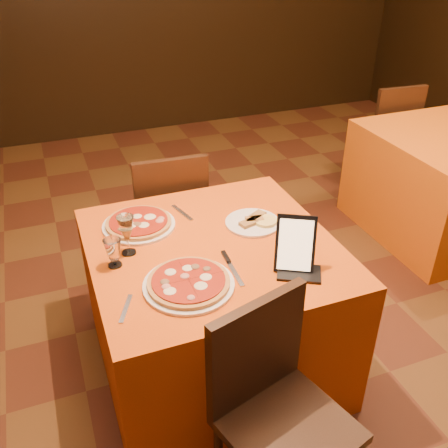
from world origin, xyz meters
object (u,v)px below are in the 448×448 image
object	(u,v)px
pizza_near	(189,283)
pizza_far	(139,224)
main_table	(213,308)
chair_side_far	(381,134)
water_glass	(113,253)
tablet	(295,244)
chair_main_far	(168,215)
wine_glass	(127,235)
chair_main_near	(288,428)

from	to	relation	value
pizza_near	pizza_far	distance (m)	0.53
main_table	chair_side_far	world-z (taller)	chair_side_far
water_glass	tablet	world-z (taller)	tablet
chair_main_far	tablet	size ratio (longest dim) A/B	3.73
main_table	chair_main_far	size ratio (longest dim) A/B	1.21
wine_glass	chair_main_near	bearing A→B (deg)	-66.96
water_glass	pizza_far	bearing A→B (deg)	59.12
pizza_far	wine_glass	size ratio (longest dim) A/B	1.84
chair_main_near	wine_glass	xyz separation A→B (m)	(-0.37, 0.86, 0.39)
chair_side_far	wine_glass	world-z (taller)	wine_glass
tablet	main_table	bearing A→B (deg)	161.51
chair_side_far	wine_glass	xyz separation A→B (m)	(-2.43, -1.43, 0.39)
main_table	pizza_far	xyz separation A→B (m)	(-0.28, 0.27, 0.39)
main_table	pizza_near	xyz separation A→B (m)	(-0.19, -0.25, 0.39)
chair_main_far	water_glass	world-z (taller)	chair_main_far
chair_main_near	pizza_far	xyz separation A→B (m)	(-0.28, 1.07, 0.31)
main_table	pizza_near	size ratio (longest dim) A/B	2.96
wine_glass	water_glass	bearing A→B (deg)	-136.03
main_table	chair_side_far	xyz separation A→B (m)	(2.07, 1.50, 0.08)
main_table	tablet	world-z (taller)	tablet
pizza_far	chair_side_far	bearing A→B (deg)	27.59
main_table	tablet	size ratio (longest dim) A/B	4.51
main_table	pizza_near	distance (m)	0.50
chair_main_far	chair_main_near	bearing A→B (deg)	93.65
water_glass	chair_main_near	bearing A→B (deg)	-60.83
wine_glass	pizza_far	bearing A→B (deg)	66.06
pizza_far	water_glass	size ratio (longest dim) A/B	2.69
main_table	water_glass	world-z (taller)	water_glass
main_table	chair_main_near	bearing A→B (deg)	-90.00
chair_side_far	tablet	xyz separation A→B (m)	(-1.80, -1.79, 0.41)
pizza_far	chair_main_near	bearing A→B (deg)	-75.50
chair_side_far	pizza_far	size ratio (longest dim) A/B	2.60
chair_main_near	wine_glass	bearing A→B (deg)	96.86
main_table	tablet	distance (m)	0.63
chair_main_far	wine_glass	distance (m)	0.93
chair_main_near	pizza_far	size ratio (longest dim) A/B	2.60
chair_main_far	chair_side_far	distance (m)	2.17
chair_main_far	wine_glass	bearing A→B (deg)	67.72
main_table	tablet	xyz separation A→B (m)	(0.26, -0.29, 0.49)
chair_side_far	pizza_near	distance (m)	2.87
chair_main_near	chair_main_far	size ratio (longest dim) A/B	1.00
chair_side_far	wine_glass	bearing A→B (deg)	34.36
pizza_near	chair_main_near	bearing A→B (deg)	-70.62
chair_main_far	pizza_near	bearing A→B (deg)	83.59
main_table	wine_glass	size ratio (longest dim) A/B	5.79
main_table	water_glass	xyz separation A→B (m)	(-0.44, -0.00, 0.44)
main_table	chair_side_far	distance (m)	2.55
chair_side_far	tablet	size ratio (longest dim) A/B	3.73
tablet	pizza_far	bearing A→B (deg)	163.03
water_glass	main_table	bearing A→B (deg)	0.43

